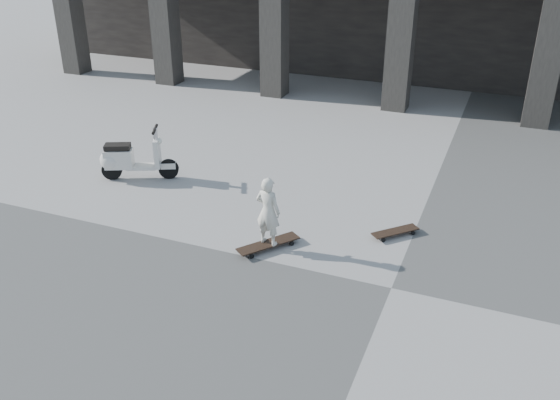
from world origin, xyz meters
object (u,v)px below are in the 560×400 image
at_px(longboard, 268,244).
at_px(child, 268,211).
at_px(scooter, 126,159).
at_px(skateboard_spare, 395,232).

height_order(longboard, child, child).
height_order(child, scooter, child).
bearing_deg(longboard, scooter, 104.96).
relative_size(child, scooter, 0.79).
height_order(skateboard_spare, scooter, scooter).
height_order(longboard, skateboard_spare, longboard).
bearing_deg(child, scooter, -14.15).
relative_size(longboard, scooter, 0.70).
xyz_separation_m(skateboard_spare, scooter, (-5.54, 0.28, 0.35)).
bearing_deg(skateboard_spare, child, 167.28).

